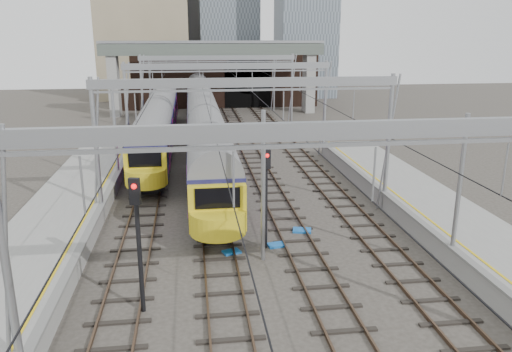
{
  "coord_description": "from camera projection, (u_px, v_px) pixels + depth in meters",
  "views": [
    {
      "loc": [
        -3.1,
        -19.05,
        10.16
      ],
      "look_at": [
        0.43,
        7.76,
        2.4
      ],
      "focal_mm": 35.0,
      "sensor_mm": 36.0,
      "label": 1
    }
  ],
  "objects": [
    {
      "name": "train_second",
      "position": [
        159.0,
        121.0,
        45.75
      ],
      "size": [
        2.72,
        31.43,
        4.7
      ],
      "color": "black",
      "rests_on": "ground"
    },
    {
      "name": "retaining_wall",
      "position": [
        222.0,
        76.0,
        69.81
      ],
      "size": [
        28.0,
        2.75,
        9.0
      ],
      "color": "#311E15",
      "rests_on": "ground"
    },
    {
      "name": "equip_cover_a",
      "position": [
        231.0,
        252.0,
        23.95
      ],
      "size": [
        0.96,
        0.8,
        0.1
      ],
      "primitive_type": "cube",
      "rotation": [
        0.0,
        0.0,
        0.32
      ],
      "color": "blue",
      "rests_on": "ground"
    },
    {
      "name": "equip_cover_b",
      "position": [
        302.0,
        230.0,
        26.54
      ],
      "size": [
        1.09,
        0.89,
        0.11
      ],
      "primitive_type": "cube",
      "rotation": [
        0.0,
        0.0,
        -0.24
      ],
      "color": "blue",
      "rests_on": "ground"
    },
    {
      "name": "equip_cover_c",
      "position": [
        277.0,
        245.0,
        24.71
      ],
      "size": [
        0.96,
        0.75,
        0.1
      ],
      "primitive_type": "cube",
      "rotation": [
        0.0,
        0.0,
        0.17
      ],
      "color": "blue",
      "rests_on": "ground"
    },
    {
      "name": "overhead_line",
      "position": [
        228.0,
        80.0,
        40.01
      ],
      "size": [
        16.8,
        80.0,
        8.0
      ],
      "color": "gray",
      "rests_on": "ground"
    },
    {
      "name": "tracks",
      "position": [
        237.0,
        180.0,
        35.63
      ],
      "size": [
        14.4,
        80.0,
        0.22
      ],
      "color": "#4C3828",
      "rests_on": "ground"
    },
    {
      "name": "signal_near_centre",
      "position": [
        266.0,
        187.0,
        23.6
      ],
      "size": [
        0.37,
        0.47,
        4.99
      ],
      "rotation": [
        0.0,
        0.0,
        0.1
      ],
      "color": "black",
      "rests_on": "ground"
    },
    {
      "name": "platform_left",
      "position": [
        36.0,
        256.0,
        22.29
      ],
      "size": [
        4.32,
        55.0,
        1.12
      ],
      "color": "gray",
      "rests_on": "ground"
    },
    {
      "name": "ground",
      "position": [
        270.0,
        280.0,
        21.34
      ],
      "size": [
        160.0,
        160.0,
        0.0
      ],
      "primitive_type": "plane",
      "color": "#38332D",
      "rests_on": "ground"
    },
    {
      "name": "train_main",
      "position": [
        200.0,
        105.0,
        54.69
      ],
      "size": [
        2.85,
        65.86,
        4.88
      ],
      "color": "black",
      "rests_on": "ground"
    },
    {
      "name": "signal_near_left",
      "position": [
        138.0,
        230.0,
        17.98
      ],
      "size": [
        0.41,
        0.48,
        5.31
      ],
      "rotation": [
        0.0,
        0.0,
        -0.27
      ],
      "color": "black",
      "rests_on": "ground"
    },
    {
      "name": "overbridge",
      "position": [
        213.0,
        57.0,
        63.17
      ],
      "size": [
        28.0,
        3.0,
        9.25
      ],
      "color": "gray",
      "rests_on": "ground"
    }
  ]
}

